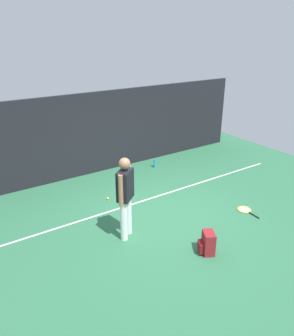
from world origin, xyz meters
TOP-DOWN VIEW (x-y plane):
  - ground_plane at (0.00, 0.00)m, footprint 12.00×12.00m
  - back_fence at (0.00, 3.00)m, footprint 10.00×0.10m
  - court_line at (0.00, 0.70)m, footprint 9.00×0.05m
  - tennis_player at (-1.01, -0.36)m, footprint 0.45×0.42m
  - tennis_racket at (1.80, -1.01)m, footprint 0.35×0.62m
  - backpack at (-0.03, -1.67)m, footprint 0.37×0.36m
  - tennis_ball_near_player at (-0.01, 1.41)m, footprint 0.07×0.07m
  - tennis_ball_by_fence at (-0.61, 1.24)m, footprint 0.07×0.07m
  - water_bottle at (1.56, 2.30)m, footprint 0.07×0.07m

SIDE VIEW (x-z plane):
  - ground_plane at x=0.00m, z-range 0.00..0.00m
  - court_line at x=0.00m, z-range 0.00..0.00m
  - tennis_racket at x=1.80m, z-range 0.00..0.03m
  - tennis_ball_near_player at x=-0.01m, z-range 0.00..0.07m
  - tennis_ball_by_fence at x=-0.61m, z-range 0.00..0.07m
  - water_bottle at x=1.56m, z-range 0.00..0.25m
  - backpack at x=-0.03m, z-range -0.01..0.43m
  - tennis_player at x=-1.01m, z-range 0.12..1.82m
  - back_fence at x=0.00m, z-range 0.00..2.33m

